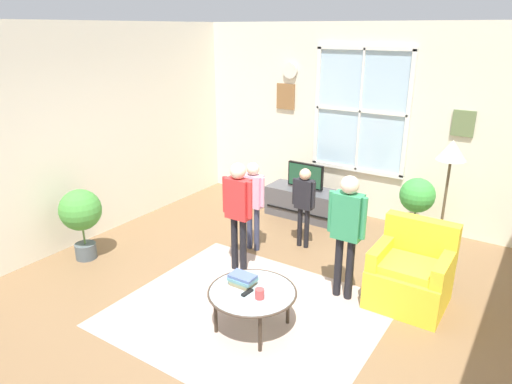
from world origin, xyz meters
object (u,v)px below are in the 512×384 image
object	(u,v)px
armchair	(411,274)
person_pink_shirt	(253,196)
person_green_shirt	(347,224)
person_red_shirt	(238,205)
book_stack	(243,280)
cup	(260,294)
floor_lamp	(450,164)
potted_plant_by_window	(417,199)
coffee_table	(252,293)
potted_plant_corner	(81,214)
person_black_shirt	(304,199)
tv_stand	(305,203)
remote_near_books	(247,293)
television	(305,176)

from	to	relation	value
armchair	person_pink_shirt	xyz separation A→B (m)	(-2.08, 0.12, 0.42)
person_green_shirt	person_red_shirt	distance (m)	1.29
book_stack	person_pink_shirt	size ratio (longest dim) A/B	0.21
cup	floor_lamp	size ratio (longest dim) A/B	0.06
person_green_shirt	potted_plant_by_window	distance (m)	1.95
coffee_table	book_stack	world-z (taller)	book_stack
potted_plant_corner	person_red_shirt	bearing A→B (deg)	24.75
floor_lamp	person_black_shirt	bearing A→B (deg)	-174.41
tv_stand	remote_near_books	distance (m)	2.98
coffee_table	potted_plant_by_window	xyz separation A→B (m)	(0.73, 2.92, 0.19)
cup	potted_plant_corner	xyz separation A→B (m)	(-2.70, 0.10, 0.15)
potted_plant_corner	person_black_shirt	bearing A→B (deg)	40.21
remote_near_books	person_black_shirt	distance (m)	1.97
floor_lamp	cup	bearing A→B (deg)	-118.17
person_pink_shirt	book_stack	bearing A→B (deg)	-59.86
cup	potted_plant_by_window	xyz separation A→B (m)	(0.60, 2.98, 0.12)
remote_near_books	potted_plant_by_window	bearing A→B (deg)	76.01
remote_near_books	potted_plant_corner	xyz separation A→B (m)	(-2.55, 0.10, 0.19)
coffee_table	book_stack	distance (m)	0.17
cup	remote_near_books	distance (m)	0.15
armchair	coffee_table	bearing A→B (deg)	-131.08
armchair	person_green_shirt	size ratio (longest dim) A/B	0.63
remote_near_books	person_black_shirt	bearing A→B (deg)	102.23
person_green_shirt	potted_plant_corner	world-z (taller)	person_green_shirt
cup	person_pink_shirt	xyz separation A→B (m)	(-1.07, 1.48, 0.29)
tv_stand	cup	bearing A→B (deg)	-70.19
person_red_shirt	potted_plant_by_window	size ratio (longest dim) A/B	1.54
armchair	remote_near_books	distance (m)	1.78
floor_lamp	book_stack	bearing A→B (deg)	-125.15
tv_stand	coffee_table	size ratio (longest dim) A/B	1.36
person_green_shirt	potted_plant_corner	distance (m)	3.23
television	remote_near_books	world-z (taller)	television
armchair	cup	bearing A→B (deg)	-126.51
television	armchair	size ratio (longest dim) A/B	0.66
book_stack	tv_stand	bearing A→B (deg)	105.43
armchair	person_black_shirt	distance (m)	1.70
tv_stand	floor_lamp	world-z (taller)	floor_lamp
person_black_shirt	potted_plant_corner	distance (m)	2.80
person_red_shirt	floor_lamp	bearing A→B (deg)	29.65
person_black_shirt	book_stack	bearing A→B (deg)	-81.01
armchair	potted_plant_by_window	bearing A→B (deg)	104.15
cup	person_green_shirt	size ratio (longest dim) A/B	0.07
remote_near_books	potted_plant_corner	bearing A→B (deg)	177.75
remote_near_books	cup	bearing A→B (deg)	-0.57
armchair	remote_near_books	size ratio (longest dim) A/B	6.21
armchair	person_red_shirt	xyz separation A→B (m)	(-1.91, -0.43, 0.51)
television	remote_near_books	xyz separation A→B (m)	(0.88, -2.84, -0.24)
tv_stand	person_red_shirt	world-z (taller)	person_red_shirt
cup	potted_plant_by_window	size ratio (longest dim) A/B	0.11
person_black_shirt	potted_plant_by_window	bearing A→B (deg)	42.76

